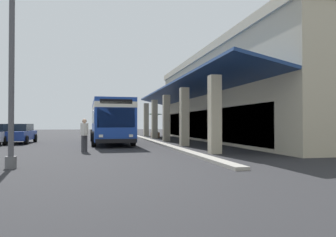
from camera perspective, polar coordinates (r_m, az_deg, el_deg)
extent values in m
plane|color=#262628|center=(26.04, 6.07, -4.18)|extent=(120.00, 120.00, 0.00)
cube|color=#9E998E|center=(26.61, -2.85, -3.98)|extent=(33.75, 0.50, 0.12)
cube|color=#B2A88E|center=(29.85, 15.87, 3.04)|extent=(28.12, 11.13, 7.06)
cube|color=#C0B59A|center=(30.36, 15.83, 10.27)|extent=(28.42, 11.43, 0.60)
cube|color=#B2A88E|center=(37.87, -3.91, -0.22)|extent=(0.55, 0.55, 3.88)
cube|color=#B2A88E|center=(32.32, -2.41, -0.11)|extent=(0.55, 0.55, 3.88)
cube|color=#B2A88E|center=(26.80, -0.29, 0.06)|extent=(0.55, 0.55, 3.88)
cube|color=#B2A88E|center=(21.34, 2.92, 0.31)|extent=(0.55, 0.55, 3.88)
cube|color=#B2A88E|center=(15.99, 8.31, 0.73)|extent=(0.55, 0.55, 3.88)
cube|color=navy|center=(27.25, 2.44, 4.87)|extent=(28.12, 3.16, 0.82)
cube|color=#19232D|center=(27.58, 5.74, -1.09)|extent=(23.62, 0.08, 2.40)
cube|color=#193D9E|center=(24.92, -10.28, -0.35)|extent=(11.06, 2.84, 2.75)
cube|color=silver|center=(24.95, -10.27, 1.78)|extent=(11.08, 2.86, 0.36)
cube|color=#19232D|center=(25.23, -10.32, 0.16)|extent=(9.31, 2.83, 0.90)
cube|color=#19232D|center=(19.47, -9.21, 0.17)|extent=(0.12, 2.24, 1.20)
cube|color=black|center=(19.50, -9.20, 3.02)|extent=(0.11, 1.94, 0.28)
cube|color=black|center=(19.37, -9.19, -3.97)|extent=(0.27, 2.45, 0.24)
cube|color=silver|center=(19.53, -6.59, -3.07)|extent=(0.07, 0.24, 0.16)
cube|color=silver|center=(19.38, -11.84, -3.07)|extent=(0.07, 0.24, 0.16)
cube|color=silver|center=(26.48, -10.49, 2.86)|extent=(2.45, 1.85, 0.24)
cylinder|color=black|center=(21.46, -6.24, -3.54)|extent=(1.00, 0.30, 1.00)
cylinder|color=black|center=(21.26, -13.07, -3.55)|extent=(1.00, 0.30, 1.00)
cylinder|color=black|center=(28.12, -8.11, -2.91)|extent=(1.00, 0.30, 1.00)
cylinder|color=black|center=(27.97, -13.32, -2.91)|extent=(1.00, 0.30, 1.00)
cylinder|color=black|center=(24.60, -27.01, -3.53)|extent=(0.64, 0.22, 0.64)
cube|color=navy|center=(26.54, -25.10, -2.74)|extent=(4.44, 1.90, 0.66)
cube|color=#19232D|center=(26.72, -24.99, -1.44)|extent=(2.50, 1.64, 0.54)
cylinder|color=black|center=(24.89, -23.91, -3.52)|extent=(0.64, 0.22, 0.64)
cylinder|color=black|center=(27.81, -22.56, -3.25)|extent=(0.64, 0.22, 0.64)
cylinder|color=black|center=(28.22, -26.15, -3.19)|extent=(0.64, 0.22, 0.64)
cylinder|color=#38383D|center=(17.53, -14.42, -4.34)|extent=(0.16, 0.16, 0.86)
cylinder|color=#38383D|center=(17.27, -14.93, -4.39)|extent=(0.16, 0.16, 0.86)
cube|color=silver|center=(17.37, -14.66, -1.89)|extent=(0.55, 0.42, 0.64)
sphere|color=tan|center=(17.37, -14.66, -0.44)|extent=(0.23, 0.23, 0.23)
cylinder|color=silver|center=(17.67, -14.92, -1.76)|extent=(0.09, 0.09, 0.58)
cylinder|color=silver|center=(17.08, -14.39, -1.80)|extent=(0.09, 0.09, 0.58)
cube|color=brown|center=(34.16, -2.29, -2.94)|extent=(0.83, 0.83, 0.55)
cylinder|color=#332319|center=(34.16, -2.29, -2.46)|extent=(0.71, 0.71, 0.02)
cylinder|color=brown|center=(34.14, -2.29, -0.97)|extent=(0.16, 0.16, 1.79)
ellipsoid|color=#1E6028|center=(33.70, -2.27, 0.78)|extent=(0.93, 0.36, 0.16)
ellipsoid|color=#1E6028|center=(34.30, -1.68, 0.77)|extent=(0.35, 0.81, 0.14)
ellipsoid|color=#1E6028|center=(34.69, -2.47, 0.92)|extent=(1.09, 0.25, 0.17)
ellipsoid|color=#1E6028|center=(34.04, -2.85, 0.79)|extent=(0.32, 0.74, 0.17)
cylinder|color=#59595B|center=(11.88, -26.19, -7.03)|extent=(0.36, 0.36, 0.40)
cylinder|color=#4C4C51|center=(12.01, -26.07, 9.78)|extent=(0.18, 0.18, 7.39)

